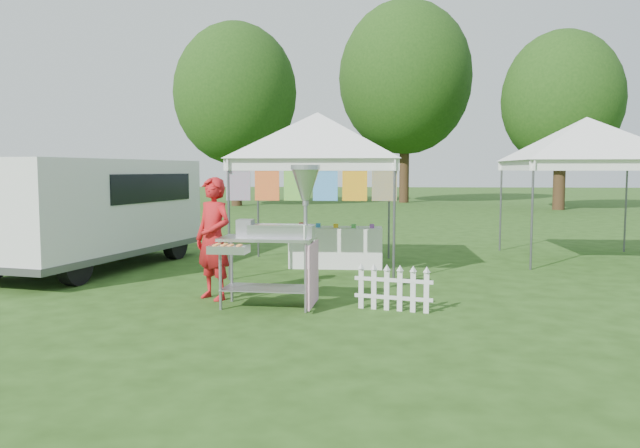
{
  "coord_description": "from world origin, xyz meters",
  "views": [
    {
      "loc": [
        1.0,
        -8.49,
        1.91
      ],
      "look_at": [
        0.27,
        0.73,
        1.1
      ],
      "focal_mm": 35.0,
      "sensor_mm": 36.0,
      "label": 1
    }
  ],
  "objects": [
    {
      "name": "tree_mid",
      "position": [
        3.0,
        28.0,
        7.14
      ],
      "size": [
        7.6,
        7.6,
        11.52
      ],
      "color": "#372914",
      "rests_on": "ground"
    },
    {
      "name": "ground",
      "position": [
        0.0,
        0.0,
        0.0
      ],
      "size": [
        120.0,
        120.0,
        0.0
      ],
      "primitive_type": "plane",
      "color": "#234112",
      "rests_on": "ground"
    },
    {
      "name": "tree_right",
      "position": [
        10.0,
        22.0,
        5.18
      ],
      "size": [
        5.6,
        5.6,
        8.42
      ],
      "color": "#372914",
      "rests_on": "ground"
    },
    {
      "name": "picket_fence",
      "position": [
        1.33,
        -0.12,
        0.29
      ],
      "size": [
        1.05,
        0.31,
        0.56
      ],
      "rotation": [
        0.0,
        0.0,
        -0.26
      ],
      "color": "silver",
      "rests_on": "ground"
    },
    {
      "name": "donut_cart",
      "position": [
        -0.2,
        -0.04,
        1.16
      ],
      "size": [
        1.47,
        0.92,
        1.97
      ],
      "rotation": [
        0.0,
        0.0,
        -0.07
      ],
      "color": "gray",
      "rests_on": "ground"
    },
    {
      "name": "display_table",
      "position": [
        0.35,
        3.64,
        0.39
      ],
      "size": [
        1.8,
        0.7,
        0.78
      ],
      "primitive_type": "cube",
      "color": "white",
      "rests_on": "ground"
    },
    {
      "name": "vendor",
      "position": [
        -1.28,
        0.45,
        0.9
      ],
      "size": [
        0.78,
        0.73,
        1.8
      ],
      "primitive_type": "imported",
      "rotation": [
        0.0,
        0.0,
        -0.6
      ],
      "color": "#B5161A",
      "rests_on": "ground"
    },
    {
      "name": "tree_left",
      "position": [
        -6.0,
        24.0,
        5.83
      ],
      "size": [
        6.4,
        6.4,
        9.53
      ],
      "color": "#372914",
      "rests_on": "ground"
    },
    {
      "name": "canopy_right",
      "position": [
        5.5,
        5.0,
        2.99
      ],
      "size": [
        4.24,
        4.24,
        3.45
      ],
      "color": "#59595E",
      "rests_on": "ground"
    },
    {
      "name": "canopy_main",
      "position": [
        0.0,
        3.49,
        2.99
      ],
      "size": [
        4.24,
        4.24,
        3.45
      ],
      "color": "#59595E",
      "rests_on": "ground"
    },
    {
      "name": "cargo_van",
      "position": [
        -4.31,
        3.2,
        1.13
      ],
      "size": [
        3.08,
        5.37,
        2.1
      ],
      "rotation": [
        0.0,
        0.0,
        -0.22
      ],
      "color": "silver",
      "rests_on": "ground"
    }
  ]
}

